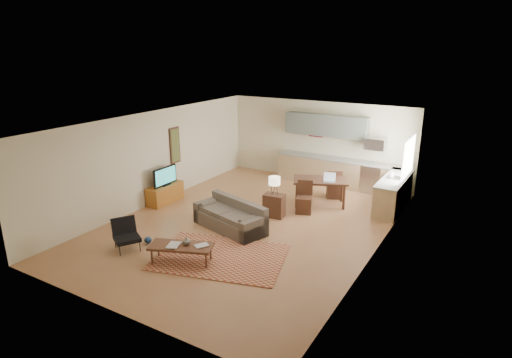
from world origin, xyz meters
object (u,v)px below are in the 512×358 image
Objects in this scene: tv_credenza at (165,194)px; console_table at (274,205)px; sofa at (230,216)px; armchair at (127,235)px; dining_table at (320,192)px; coffee_table at (182,254)px.

console_table is at bearing 11.31° from tv_credenza.
sofa is 2.54m from armchair.
dining_table reaches higher than armchair.
tv_credenza is 3.37m from console_table.
tv_credenza is at bearing 56.37° from armchair.
console_table reaches higher than coffee_table.
coffee_table is at bearing -71.72° from sofa.
coffee_table is 2.12× the size of console_table.
sofa is 3.26× the size of console_table.
sofa reaches higher than tv_credenza.
console_table reaches higher than tv_credenza.
coffee_table is 1.14× the size of tv_credenza.
dining_table is at bearing 28.05° from tv_credenza.
dining_table is (0.72, 1.48, 0.07)m from console_table.
coffee_table is at bearing -105.16° from console_table.
tv_credenza is 1.86× the size of console_table.
dining_table is at bearing 1.95° from armchair.
console_table is 0.42× the size of dining_table.
console_table is at bearing 59.29° from coffee_table.
tv_credenza reaches higher than coffee_table.
tv_credenza is 4.55m from dining_table.
sofa is 1.42m from console_table.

